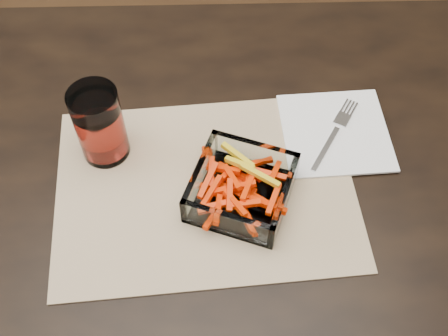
# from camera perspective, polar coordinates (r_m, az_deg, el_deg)

# --- Properties ---
(dining_table) EXTENTS (1.60, 0.90, 0.75)m
(dining_table) POSITION_cam_1_polar(r_m,az_deg,el_deg) (0.92, -3.51, -6.35)
(dining_table) COLOR black
(dining_table) RESTS_ON ground
(placemat) EXTENTS (0.47, 0.36, 0.00)m
(placemat) POSITION_cam_1_polar(r_m,az_deg,el_deg) (0.85, -1.91, -1.94)
(placemat) COLOR tan
(placemat) RESTS_ON dining_table
(glass_bowl) EXTENTS (0.18, 0.18, 0.05)m
(glass_bowl) POSITION_cam_1_polar(r_m,az_deg,el_deg) (0.82, 1.78, -2.17)
(glass_bowl) COLOR white
(glass_bowl) RESTS_ON placemat
(tumbler) EXTENTS (0.07, 0.07, 0.13)m
(tumbler) POSITION_cam_1_polar(r_m,az_deg,el_deg) (0.86, -12.48, 4.16)
(tumbler) COLOR white
(tumbler) RESTS_ON placemat
(napkin) EXTENTS (0.18, 0.18, 0.00)m
(napkin) POSITION_cam_1_polar(r_m,az_deg,el_deg) (0.93, 11.24, 3.60)
(napkin) COLOR white
(napkin) RESTS_ON placemat
(fork) EXTENTS (0.10, 0.15, 0.00)m
(fork) POSITION_cam_1_polar(r_m,az_deg,el_deg) (0.92, 11.22, 3.63)
(fork) COLOR silver
(fork) RESTS_ON napkin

